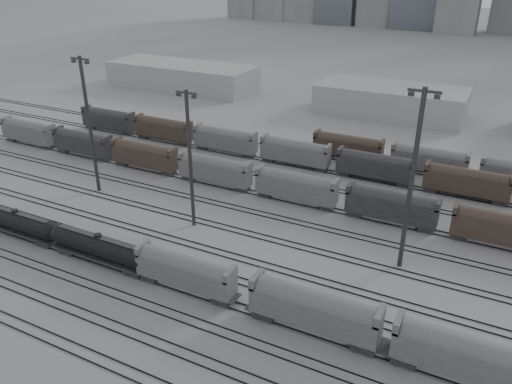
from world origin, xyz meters
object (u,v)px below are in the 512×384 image
at_px(tank_car_a, 17,221).
at_px(hopper_car_c, 470,356).
at_px(tank_car_b, 100,247).
at_px(hopper_car_b, 314,308).
at_px(light_mast_c, 190,157).
at_px(hopper_car_a, 185,270).

relative_size(tank_car_a, hopper_car_c, 1.14).
height_order(tank_car_a, tank_car_b, tank_car_b).
xyz_separation_m(tank_car_a, hopper_car_b, (49.89, -0.00, 0.94)).
distance_m(tank_car_a, light_mast_c, 29.22).
distance_m(hopper_car_b, hopper_car_c, 16.92).
bearing_deg(hopper_car_a, light_mast_c, 120.19).
xyz_separation_m(tank_car_a, hopper_car_a, (31.90, 0.00, 0.63)).
xyz_separation_m(tank_car_b, hopper_car_c, (49.73, -0.00, 0.84)).
height_order(tank_car_b, hopper_car_a, hopper_car_a).
distance_m(tank_car_a, tank_car_b, 17.09).
xyz_separation_m(hopper_car_c, light_mast_c, (-43.94, 15.51, 8.60)).
bearing_deg(light_mast_c, tank_car_a, -145.86).
bearing_deg(hopper_car_a, hopper_car_b, -0.00).
height_order(tank_car_a, hopper_car_b, hopper_car_b).
bearing_deg(tank_car_b, tank_car_a, 180.00).
height_order(hopper_car_a, hopper_car_b, hopper_car_b).
bearing_deg(light_mast_c, hopper_car_a, -59.81).
relative_size(hopper_car_c, light_mast_c, 0.68).
distance_m(hopper_car_a, light_mast_c, 20.02).
relative_size(hopper_car_a, hopper_car_c, 0.92).
xyz_separation_m(hopper_car_a, light_mast_c, (-9.02, 15.51, 8.87)).
bearing_deg(light_mast_c, tank_car_b, -110.46).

